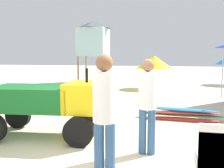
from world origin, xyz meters
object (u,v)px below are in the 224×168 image
at_px(lifeguard_near_center, 147,100).
at_px(lifeguard_tower, 93,39).
at_px(stacked_plastic_chairs, 219,157).
at_px(lifeguard_near_left, 104,110).
at_px(utility_cart, 50,101).
at_px(traffic_cone_far, 63,101).
at_px(surfboard_pile, 182,114).
at_px(beach_umbrella_mid, 154,62).

xyz_separation_m(lifeguard_near_center, lifeguard_tower, (-4.54, 11.31, 1.90)).
bearing_deg(stacked_plastic_chairs, lifeguard_near_left, 169.91).
distance_m(utility_cart, traffic_cone_far, 2.66).
bearing_deg(surfboard_pile, lifeguard_near_left, -107.57).
bearing_deg(lifeguard_near_left, traffic_cone_far, 121.20).
height_order(stacked_plastic_chairs, beach_umbrella_mid, beach_umbrella_mid).
relative_size(lifeguard_near_left, beach_umbrella_mid, 0.91).
bearing_deg(lifeguard_tower, utility_cart, -77.40).
height_order(stacked_plastic_chairs, surfboard_pile, stacked_plastic_chairs).
height_order(surfboard_pile, beach_umbrella_mid, beach_umbrella_mid).
height_order(lifeguard_near_center, traffic_cone_far, lifeguard_near_center).
height_order(lifeguard_near_center, beach_umbrella_mid, beach_umbrella_mid).
xyz_separation_m(stacked_plastic_chairs, lifeguard_near_center, (-0.94, 1.40, 0.38)).
distance_m(lifeguard_near_left, lifeguard_near_center, 1.24).
xyz_separation_m(stacked_plastic_chairs, lifeguard_near_left, (-1.41, 0.25, 0.43)).
bearing_deg(surfboard_pile, lifeguard_near_center, -105.31).
xyz_separation_m(surfboard_pile, traffic_cone_far, (-3.70, 0.34, 0.14)).
bearing_deg(beach_umbrella_mid, lifeguard_near_left, -90.19).
relative_size(utility_cart, lifeguard_near_center, 1.56).
relative_size(beach_umbrella_mid, traffic_cone_far, 3.34).
bearing_deg(lifeguard_near_left, beach_umbrella_mid, 89.81).
height_order(beach_umbrella_mid, traffic_cone_far, beach_umbrella_mid).
bearing_deg(stacked_plastic_chairs, beach_umbrella_mid, 97.49).
height_order(utility_cart, lifeguard_near_center, lifeguard_near_center).
bearing_deg(lifeguard_tower, beach_umbrella_mid, -28.32).
bearing_deg(stacked_plastic_chairs, utility_cart, 148.09).
bearing_deg(utility_cart, traffic_cone_far, 108.99).
bearing_deg(lifeguard_tower, lifeguard_near_left, -71.93).
relative_size(utility_cart, stacked_plastic_chairs, 2.62).
bearing_deg(lifeguard_tower, lifeguard_near_center, -68.12).
xyz_separation_m(lifeguard_near_left, beach_umbrella_mid, (0.03, 10.25, 0.40)).
height_order(lifeguard_near_left, beach_umbrella_mid, lifeguard_near_left).
relative_size(stacked_plastic_chairs, lifeguard_tower, 0.26).
xyz_separation_m(stacked_plastic_chairs, lifeguard_tower, (-5.48, 12.71, 2.28)).
distance_m(stacked_plastic_chairs, beach_umbrella_mid, 10.63).
distance_m(surfboard_pile, lifeguard_near_left, 4.07).
bearing_deg(utility_cart, stacked_plastic_chairs, -31.91).
relative_size(lifeguard_near_center, lifeguard_tower, 0.43).
xyz_separation_m(lifeguard_near_left, traffic_cone_far, (-2.50, 4.13, -0.74)).
bearing_deg(surfboard_pile, utility_cart, -143.22).
relative_size(stacked_plastic_chairs, beach_umbrella_mid, 0.52).
bearing_deg(lifeguard_near_left, lifeguard_near_center, 67.46).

